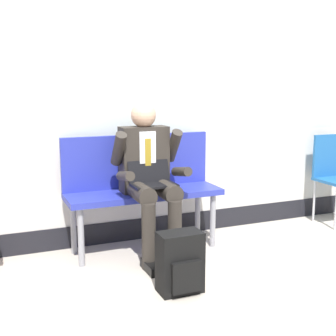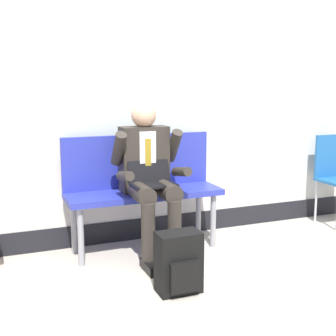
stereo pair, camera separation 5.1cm
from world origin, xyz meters
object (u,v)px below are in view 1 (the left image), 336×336
(person_seated, at_px, (149,175))
(backpack, at_px, (180,263))
(folding_chair, at_px, (333,170))
(bench_with_person, at_px, (141,182))

(person_seated, bearing_deg, backpack, -93.88)
(person_seated, xyz_separation_m, folding_chair, (2.09, 0.17, -0.15))
(backpack, xyz_separation_m, folding_chair, (2.14, 0.91, 0.34))
(bench_with_person, xyz_separation_m, backpack, (-0.05, -0.95, -0.38))
(person_seated, height_order, backpack, person_seated)
(folding_chair, bearing_deg, person_seated, -175.39)
(person_seated, distance_m, backpack, 0.89)
(bench_with_person, xyz_separation_m, folding_chair, (2.09, -0.04, -0.04))
(folding_chair, bearing_deg, bench_with_person, 178.96)
(bench_with_person, height_order, folding_chair, bench_with_person)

